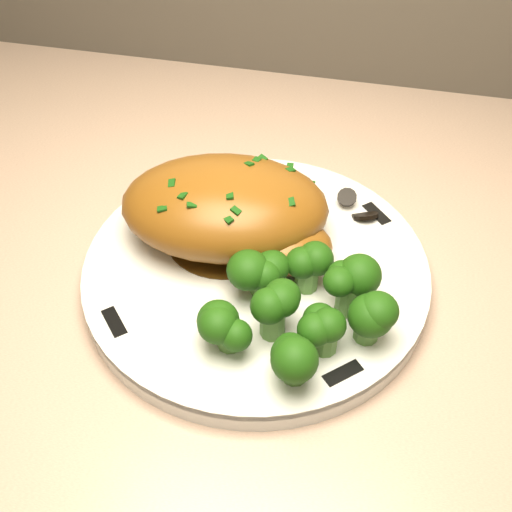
% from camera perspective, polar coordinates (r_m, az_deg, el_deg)
% --- Properties ---
extents(counter, '(2.16, 0.71, 1.05)m').
position_cam_1_polar(counter, '(0.97, 10.58, -20.69)').
color(counter, brown).
rests_on(counter, ground).
extents(plate, '(0.33, 0.33, 0.02)m').
position_cam_1_polar(plate, '(0.55, -0.00, -1.44)').
color(plate, silver).
rests_on(plate, counter).
extents(rim_accent_0, '(0.03, 0.03, 0.00)m').
position_cam_1_polar(rim_accent_0, '(0.60, 10.66, 3.71)').
color(rim_accent_0, black).
rests_on(rim_accent_0, plate).
extents(rim_accent_1, '(0.03, 0.03, 0.00)m').
position_cam_1_polar(rim_accent_1, '(0.63, -5.82, 6.63)').
color(rim_accent_1, black).
rests_on(rim_accent_1, plate).
extents(rim_accent_2, '(0.03, 0.03, 0.00)m').
position_cam_1_polar(rim_accent_2, '(0.51, -12.49, -5.77)').
color(rim_accent_2, black).
rests_on(rim_accent_2, plate).
extents(rim_accent_3, '(0.03, 0.03, 0.00)m').
position_cam_1_polar(rim_accent_3, '(0.48, 7.73, -10.30)').
color(rim_accent_3, black).
rests_on(rim_accent_3, plate).
extents(gravy_pool, '(0.11, 0.11, 0.00)m').
position_cam_1_polar(gravy_pool, '(0.57, -2.68, 1.82)').
color(gravy_pool, '#3F270B').
rests_on(gravy_pool, plate).
extents(chicken_breast, '(0.19, 0.14, 0.07)m').
position_cam_1_polar(chicken_breast, '(0.54, -2.21, 4.01)').
color(chicken_breast, brown).
rests_on(chicken_breast, plate).
extents(mushroom_pile, '(0.09, 0.07, 0.02)m').
position_cam_1_polar(mushroom_pile, '(0.58, 5.59, 3.41)').
color(mushroom_pile, black).
rests_on(mushroom_pile, plate).
extents(broccoli_florets, '(0.13, 0.12, 0.04)m').
position_cam_1_polar(broccoli_florets, '(0.48, 4.06, -4.49)').
color(broccoli_florets, '#518237').
rests_on(broccoli_florets, plate).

